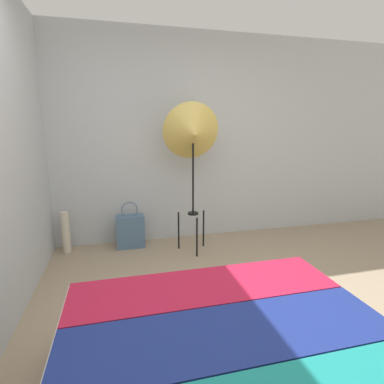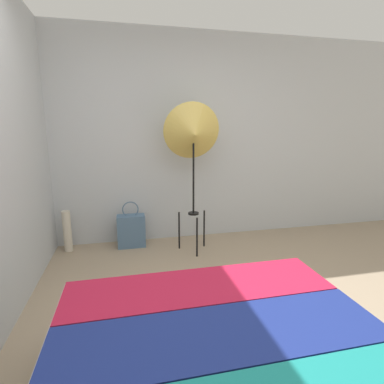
{
  "view_description": "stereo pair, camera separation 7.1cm",
  "coord_description": "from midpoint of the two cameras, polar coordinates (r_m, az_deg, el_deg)",
  "views": [
    {
      "loc": [
        -0.59,
        -1.56,
        1.45
      ],
      "look_at": [
        0.17,
        1.51,
        0.76
      ],
      "focal_mm": 28.0,
      "sensor_mm": 36.0,
      "label": 1
    },
    {
      "loc": [
        -0.52,
        -1.58,
        1.45
      ],
      "look_at": [
        0.17,
        1.51,
        0.76
      ],
      "focal_mm": 28.0,
      "sensor_mm": 36.0,
      "label": 2
    }
  ],
  "objects": [
    {
      "name": "paper_roll",
      "position": [
        3.84,
        -23.4,
        -7.04
      ],
      "size": [
        0.1,
        0.1,
        0.49
      ],
      "color": "beige",
      "rests_on": "ground_plane"
    },
    {
      "name": "wall_side_left",
      "position": [
        2.71,
        -32.55,
        7.21
      ],
      "size": [
        0.05,
        8.0,
        2.6
      ],
      "color": "#B7BCC1",
      "rests_on": "ground_plane"
    },
    {
      "name": "tote_bag",
      "position": [
        3.78,
        -12.17,
        -7.28
      ],
      "size": [
        0.34,
        0.17,
        0.57
      ],
      "color": "slate",
      "rests_on": "ground_plane"
    },
    {
      "name": "wall_back",
      "position": [
        3.83,
        -5.75,
        9.96
      ],
      "size": [
        8.0,
        0.05,
        2.6
      ],
      "color": "#B7BCC1",
      "rests_on": "ground_plane"
    },
    {
      "name": "ground_plane",
      "position": [
        2.21,
        4.79,
        -28.84
      ],
      "size": [
        14.0,
        14.0,
        0.0
      ],
      "primitive_type": "plane",
      "color": "gray"
    },
    {
      "name": "photo_umbrella",
      "position": [
        3.38,
        -0.41,
        10.96
      ],
      "size": [
        0.65,
        0.36,
        1.73
      ],
      "color": "black",
      "rests_on": "ground_plane"
    }
  ]
}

